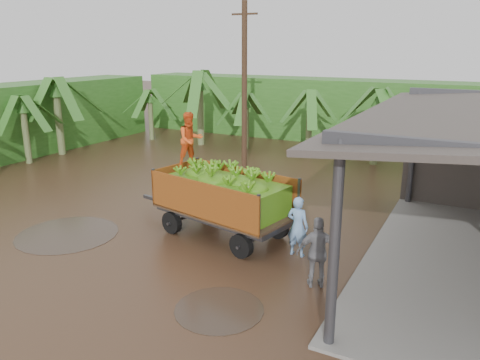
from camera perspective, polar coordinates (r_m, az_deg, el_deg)
name	(u,v)px	position (r m, az deg, el deg)	size (l,w,h in m)	color
ground	(198,230)	(14.55, -5.09, -6.13)	(100.00, 100.00, 0.00)	black
hedge_north	(312,108)	(29.08, 8.79, 8.61)	(22.00, 3.00, 3.60)	#2D661E
hedge_west	(6,121)	(26.53, -26.61, 6.41)	(3.00, 18.00, 3.60)	#2D661E
banana_trailer	(223,195)	(13.72, -2.14, -1.84)	(5.77, 2.75, 3.57)	#BC601A
man_blue	(298,226)	(12.65, 7.04, -5.63)	(0.61, 0.40, 1.67)	#7CAAE2
man_grey	(318,252)	(11.12, 9.50, -8.71)	(1.01, 0.42, 1.73)	gray
utility_pole	(244,88)	(20.86, 0.54, 11.20)	(1.20, 0.24, 7.31)	#47301E
banana_plants	(185,126)	(22.27, -6.72, 6.50)	(24.18, 19.82, 4.20)	#2D661E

